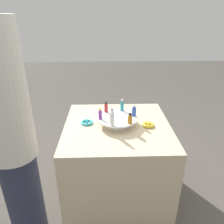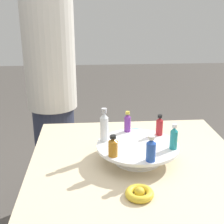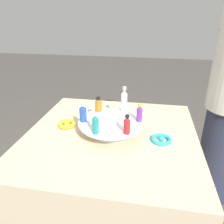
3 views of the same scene
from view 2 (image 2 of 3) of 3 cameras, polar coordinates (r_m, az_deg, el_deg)
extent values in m
cylinder|color=white|center=(1.33, 4.64, -8.56)|extent=(0.20, 0.20, 0.01)
cylinder|color=white|center=(1.32, 4.68, -7.40)|extent=(0.11, 0.11, 0.05)
cylinder|color=white|center=(1.30, 4.71, -6.18)|extent=(0.34, 0.34, 0.01)
cylinder|color=teal|center=(1.27, 11.20, -5.04)|extent=(0.03, 0.03, 0.08)
cone|color=teal|center=(1.25, 11.33, -3.12)|extent=(0.03, 0.03, 0.02)
cylinder|color=silver|center=(1.25, 11.38, -2.48)|extent=(0.02, 0.02, 0.01)
cylinder|color=#B21E23|center=(1.39, 8.65, -2.85)|extent=(0.03, 0.03, 0.07)
cone|color=#B21E23|center=(1.38, 8.74, -1.27)|extent=(0.03, 0.03, 0.01)
cylinder|color=black|center=(1.37, 8.77, -0.75)|extent=(0.02, 0.02, 0.01)
cylinder|color=#702D93|center=(1.41, 2.84, -2.26)|extent=(0.03, 0.03, 0.07)
cone|color=#702D93|center=(1.40, 2.87, -0.67)|extent=(0.03, 0.03, 0.02)
cylinder|color=gold|center=(1.39, 2.88, -0.14)|extent=(0.02, 0.02, 0.01)
cylinder|color=silver|center=(1.31, -1.43, -3.19)|extent=(0.03, 0.03, 0.10)
cone|color=silver|center=(1.29, -1.46, -0.60)|extent=(0.03, 0.03, 0.02)
cylinder|color=#B2B2B7|center=(1.28, -1.46, 0.27)|extent=(0.02, 0.02, 0.02)
cylinder|color=#AD6B19|center=(1.19, 0.19, -6.73)|extent=(0.04, 0.04, 0.06)
cone|color=#AD6B19|center=(1.18, 0.19, -5.11)|extent=(0.04, 0.04, 0.01)
cylinder|color=black|center=(1.17, 0.19, -4.56)|extent=(0.02, 0.02, 0.01)
cylinder|color=#234CAD|center=(1.16, 7.11, -7.27)|extent=(0.04, 0.04, 0.07)
cone|color=#234CAD|center=(1.14, 7.20, -5.32)|extent=(0.03, 0.03, 0.02)
cylinder|color=silver|center=(1.14, 7.23, -4.67)|extent=(0.02, 0.02, 0.01)
torus|color=gold|center=(1.10, 5.04, -14.61)|extent=(0.10, 0.10, 0.03)
sphere|color=gold|center=(1.10, 5.04, -14.39)|extent=(0.04, 0.04, 0.04)
torus|color=#2DB7CC|center=(1.57, 4.38, -3.90)|extent=(0.10, 0.10, 0.02)
sphere|color=#2DB7CC|center=(1.56, 4.39, -3.77)|extent=(0.03, 0.03, 0.03)
cylinder|color=#282D42|center=(2.12, -10.14, -8.63)|extent=(0.26, 0.26, 0.75)
cylinder|color=beige|center=(1.89, -11.60, 13.41)|extent=(0.30, 0.30, 0.85)
camera|label=1|loc=(1.93, -57.09, 18.85)|focal=35.00mm
camera|label=3|loc=(1.79, 38.54, 14.18)|focal=35.00mm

